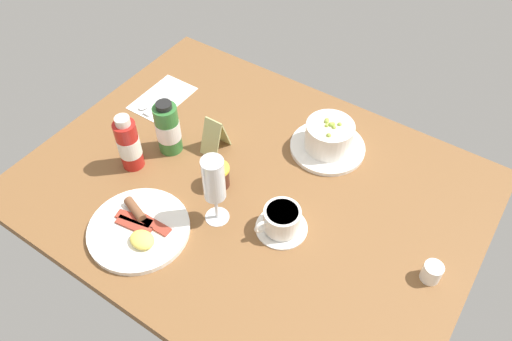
{
  "coord_description": "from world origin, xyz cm",
  "views": [
    {
      "loc": [
        -45.56,
        65.44,
        95.53
      ],
      "look_at": [
        -2.37,
        1.14,
        8.12
      ],
      "focal_mm": 34.88,
      "sensor_mm": 36.0,
      "label": 1
    }
  ],
  "objects": [
    {
      "name": "wine_glass",
      "position": [
        1.03,
        12.56,
        12.92
      ],
      "size": [
        5.76,
        5.76,
        19.6
      ],
      "color": "white",
      "rests_on": "ground_plane"
    },
    {
      "name": "sauce_bottle_red",
      "position": [
        29.22,
        11.0,
        7.33
      ],
      "size": [
        5.73,
        5.73,
        16.18
      ],
      "color": "#B21E19",
      "rests_on": "ground_plane"
    },
    {
      "name": "ground_plane",
      "position": [
        0.0,
        0.0,
        -1.5
      ],
      "size": [
        110.0,
        84.0,
        3.0
      ],
      "primitive_type": "cube",
      "color": "brown"
    },
    {
      "name": "breakfast_plate",
      "position": [
        13.47,
        25.91,
        0.94
      ],
      "size": [
        23.62,
        23.62,
        3.7
      ],
      "color": "white",
      "rests_on": "ground_plane"
    },
    {
      "name": "sauce_bottle_green",
      "position": [
        24.92,
        1.15,
        7.27
      ],
      "size": [
        6.34,
        6.34,
        15.66
      ],
      "color": "#337233",
      "rests_on": "ground_plane"
    },
    {
      "name": "cutlery_setting",
      "position": [
        40.49,
        -12.64,
        0.26
      ],
      "size": [
        11.96,
        18.73,
        0.9
      ],
      "color": "white",
      "rests_on": "ground_plane"
    },
    {
      "name": "coffee_cup",
      "position": [
        -13.26,
        6.88,
        3.22
      ],
      "size": [
        12.2,
        12.53,
        6.56
      ],
      "color": "white",
      "rests_on": "ground_plane"
    },
    {
      "name": "menu_card",
      "position": [
        14.95,
        -5.42,
        5.06
      ],
      "size": [
        5.2,
        7.22,
        10.24
      ],
      "color": "tan",
      "rests_on": "ground_plane"
    },
    {
      "name": "jam_jar",
      "position": [
        6.79,
        4.11,
        3.14
      ],
      "size": [
        5.68,
        5.68,
        6.21
      ],
      "color": "#482015",
      "rests_on": "ground_plane"
    },
    {
      "name": "creamer_jug",
      "position": [
        -46.62,
        0.19,
        2.37
      ],
      "size": [
        4.21,
        5.12,
        5.15
      ],
      "color": "white",
      "rests_on": "ground_plane"
    },
    {
      "name": "porridge_bowl",
      "position": [
        -9.83,
        -21.9,
        4.11
      ],
      "size": [
        19.93,
        19.93,
        9.37
      ],
      "color": "white",
      "rests_on": "ground_plane"
    }
  ]
}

